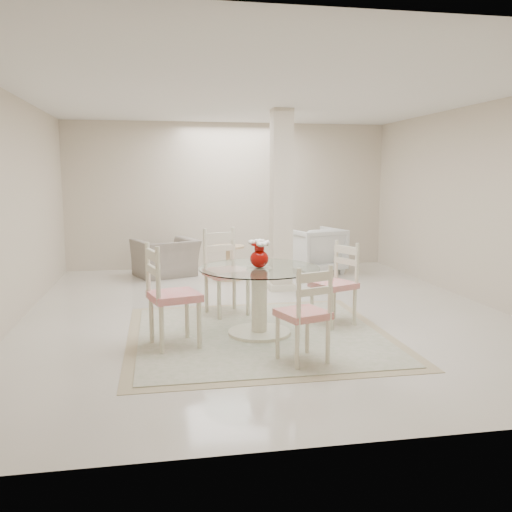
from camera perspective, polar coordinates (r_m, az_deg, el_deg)
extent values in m
plane|color=silver|center=(7.00, 0.96, -5.86)|extent=(7.00, 7.00, 0.00)
cube|color=beige|center=(10.25, -2.82, 6.35)|extent=(6.00, 0.02, 2.70)
cube|color=beige|center=(3.44, 12.36, 1.76)|extent=(6.00, 0.02, 2.70)
cube|color=beige|center=(6.88, -24.43, 4.51)|extent=(0.02, 7.00, 2.70)
cube|color=beige|center=(7.94, 22.84, 5.05)|extent=(0.02, 7.00, 2.70)
cube|color=white|center=(6.85, 1.02, 16.58)|extent=(6.00, 7.00, 0.02)
cube|color=beige|center=(8.17, 2.68, 5.78)|extent=(0.30, 0.30, 2.70)
cube|color=tan|center=(6.01, 0.34, -8.30)|extent=(2.84, 2.84, 0.01)
cube|color=beige|center=(6.00, 0.34, -8.23)|extent=(2.60, 2.60, 0.01)
cylinder|color=#EFE9C4|center=(6.00, 0.34, -8.10)|extent=(0.68, 0.68, 0.05)
cylinder|color=#EFE9C4|center=(5.91, 0.34, -4.69)|extent=(0.17, 0.17, 0.70)
cylinder|color=#EFE9C4|center=(5.84, 0.35, -1.48)|extent=(0.28, 0.28, 0.03)
cylinder|color=white|center=(5.83, 0.35, -1.29)|extent=(1.31, 1.31, 0.01)
ellipsoid|color=#A20904|center=(5.82, 0.35, -0.30)|extent=(0.20, 0.20, 0.19)
cylinder|color=#A20904|center=(5.80, 0.35, 0.85)|extent=(0.11, 0.11, 0.06)
cylinder|color=#A20904|center=(5.80, 0.35, 1.24)|extent=(0.17, 0.17, 0.02)
ellipsoid|color=white|center=(5.79, 0.35, 1.51)|extent=(0.12, 0.12, 0.05)
ellipsoid|color=white|center=(5.83, 0.90, 1.39)|extent=(0.12, 0.12, 0.05)
ellipsoid|color=white|center=(5.82, -0.25, 1.43)|extent=(0.12, 0.12, 0.05)
ellipsoid|color=white|center=(5.74, 0.57, 1.22)|extent=(0.12, 0.12, 0.05)
cylinder|color=beige|center=(6.41, 5.89, -5.21)|extent=(0.04, 0.04, 0.45)
cylinder|color=beige|center=(6.16, 7.98, -5.83)|extent=(0.04, 0.04, 0.45)
cylinder|color=beige|center=(6.64, 8.22, -4.78)|extent=(0.04, 0.04, 0.45)
cylinder|color=beige|center=(6.39, 10.33, -5.36)|extent=(0.04, 0.04, 0.45)
cube|color=red|center=(6.34, 8.15, -3.03)|extent=(0.56, 0.56, 0.07)
cube|color=beige|center=(6.41, 9.51, 0.03)|extent=(0.20, 0.37, 0.52)
cylinder|color=beige|center=(6.54, -3.91, -4.69)|extent=(0.05, 0.05, 0.50)
cylinder|color=beige|center=(6.70, -0.86, -4.34)|extent=(0.05, 0.05, 0.50)
cylinder|color=beige|center=(6.88, -5.23, -4.03)|extent=(0.05, 0.05, 0.50)
cylinder|color=beige|center=(7.04, -2.31, -3.72)|extent=(0.05, 0.05, 0.50)
cube|color=red|center=(6.73, -3.10, -1.81)|extent=(0.60, 0.60, 0.08)
cube|color=beige|center=(6.87, -3.88, 1.45)|extent=(0.43, 0.18, 0.58)
cylinder|color=beige|center=(5.50, -6.00, -7.31)|extent=(0.05, 0.05, 0.49)
cylinder|color=beige|center=(5.85, -7.27, -6.36)|extent=(0.05, 0.05, 0.49)
cylinder|color=beige|center=(5.39, -9.90, -7.73)|extent=(0.05, 0.05, 0.49)
cylinder|color=beige|center=(5.75, -10.95, -6.72)|extent=(0.05, 0.05, 0.49)
cube|color=red|center=(5.55, -8.60, -4.19)|extent=(0.58, 0.58, 0.07)
cube|color=beige|center=(5.42, -10.84, -0.69)|extent=(0.16, 0.43, 0.58)
cylinder|color=#EFE6C4|center=(5.36, 5.42, -8.04)|extent=(0.04, 0.04, 0.43)
cylinder|color=#EFE6C4|center=(5.19, 2.28, -8.59)|extent=(0.04, 0.04, 0.43)
cylinder|color=#EFE6C4|center=(5.10, 7.57, -8.97)|extent=(0.04, 0.04, 0.43)
cylinder|color=#EFE6C4|center=(4.91, 4.34, -9.59)|extent=(0.04, 0.04, 0.43)
cube|color=red|center=(5.07, 4.94, -6.09)|extent=(0.52, 0.52, 0.07)
cube|color=#EFE6C4|center=(4.85, 6.22, -2.97)|extent=(0.37, 0.16, 0.51)
imported|color=gray|center=(9.49, -9.49, -0.18)|extent=(1.24, 1.18, 0.64)
imported|color=silver|center=(9.72, 6.18, 0.61)|extent=(1.08, 1.10, 0.82)
cylinder|color=tan|center=(9.16, -2.94, -2.29)|extent=(0.52, 0.52, 0.04)
cylinder|color=tan|center=(9.11, -2.95, -0.68)|extent=(0.08, 0.08, 0.50)
cylinder|color=tan|center=(9.07, -2.96, 0.99)|extent=(0.55, 0.55, 0.03)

